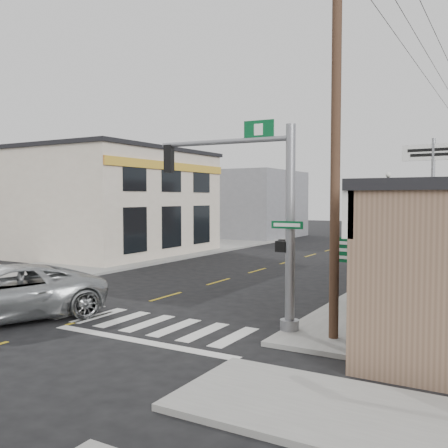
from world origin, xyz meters
The scene contains 18 objects.
ground centered at (0.00, 0.00, 0.00)m, with size 140.00×140.00×0.00m, color black.
sidewalk_right centered at (9.00, 13.00, 0.07)m, with size 6.00×38.00×0.13m, color gray.
sidewalk_left centered at (-9.00, 13.00, 0.07)m, with size 6.00×38.00×0.13m, color gray.
center_line centered at (0.00, 8.00, 0.01)m, with size 0.12×56.00×0.01m, color gold.
crosswalk centered at (0.00, 0.40, 0.01)m, with size 11.00×2.20×0.01m, color silver.
left_building centered at (-13.00, 14.00, 3.40)m, with size 12.00×12.00×6.80m, color beige.
bldg_distant_left centered at (-11.00, 32.00, 3.20)m, with size 9.00×10.00×6.40m, color gray.
suv centered at (-2.11, -1.61, 0.86)m, with size 2.84×6.16×1.71m, color #9C9FA0.
traffic_signal_pole centered at (5.50, 1.41, 3.64)m, with size 4.64×0.37×5.88m.
guide_sign centered at (6.72, 5.88, 1.75)m, with size 1.41×0.13×2.47m.
fire_hydrant centered at (8.06, 5.72, 0.55)m, with size 0.24×0.24×0.77m.
ped_crossing_sign centered at (7.01, 9.58, 2.20)m, with size 1.19×0.08×3.07m.
lamp_post centered at (6.36, 13.45, 3.00)m, with size 0.64×0.50×4.93m.
dance_center_sign centered at (7.85, 17.09, 5.28)m, with size 3.22×0.20×6.84m.
bare_tree centered at (9.15, 6.84, 4.07)m, with size 2.50×2.50×5.00m.
shrub_front centered at (7.57, 4.84, 0.60)m, with size 1.27×1.27×0.95m, color #143917.
shrub_back centered at (8.80, 7.71, 0.53)m, with size 1.06×1.06×0.80m, color black.
utility_pole_near centered at (7.51, 1.26, 5.11)m, with size 1.69×0.25×9.71m.
Camera 1 is at (11.50, -11.43, 3.82)m, focal length 40.00 mm.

